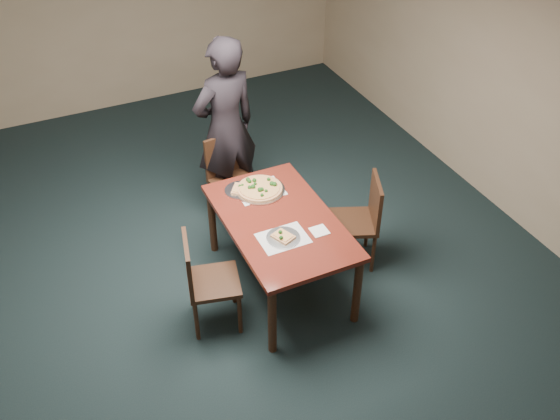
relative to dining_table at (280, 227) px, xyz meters
name	(u,v)px	position (x,y,z in m)	size (l,w,h in m)	color
ground	(240,293)	(-0.39, 0.02, -0.66)	(8.00, 8.00, 0.00)	black
room_shell	(230,127)	(-0.39, 0.02, 1.08)	(8.00, 8.00, 8.00)	tan
dining_table	(280,227)	(0.00, 0.00, 0.00)	(0.90, 1.50, 0.75)	#511610
chair_far	(230,174)	(-0.02, 1.13, -0.14)	(0.48, 0.48, 0.91)	black
chair_left	(204,278)	(-0.77, -0.17, -0.14)	(0.51, 0.51, 0.91)	black
chair_right	(362,217)	(0.82, -0.02, -0.14)	(0.55, 0.55, 0.91)	black
diner	(226,128)	(0.01, 1.30, 0.29)	(0.69, 0.45, 1.90)	black
placemat_main	(260,191)	(0.01, 0.45, 0.09)	(0.42, 0.32, 0.00)	white
placemat_near	(283,238)	(-0.08, -0.24, 0.09)	(0.40, 0.30, 0.00)	white
pizza_pan	(260,188)	(0.01, 0.45, 0.12)	(0.46, 0.46, 0.07)	silver
slice_plate_near	(283,237)	(-0.08, -0.24, 0.11)	(0.28, 0.28, 0.06)	silver
slice_plate_far	(240,189)	(-0.15, 0.53, 0.10)	(0.28, 0.28, 0.05)	silver
napkin	(319,231)	(0.23, -0.28, 0.09)	(0.14, 0.14, 0.01)	white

